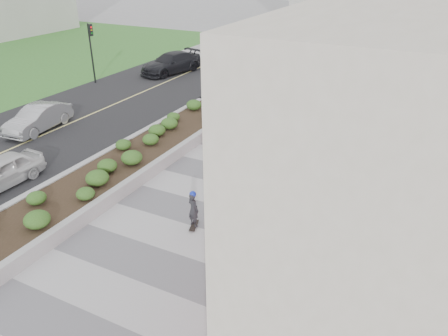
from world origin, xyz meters
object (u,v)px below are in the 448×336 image
(planter, at_px, (130,158))
(car_silver, at_px, (38,118))
(skateboarder, at_px, (193,209))
(car_white, at_px, (0,172))
(traffic_signal_far, at_px, (91,45))
(car_dark, at_px, (171,63))
(traffic_signal_near, at_px, (209,56))

(planter, distance_m, car_silver, 7.34)
(skateboarder, relative_size, car_silver, 0.36)
(skateboarder, bearing_deg, car_white, 169.47)
(traffic_signal_far, distance_m, car_silver, 9.60)
(car_silver, bearing_deg, traffic_signal_far, 106.93)
(car_white, distance_m, car_silver, 6.29)
(planter, distance_m, car_dark, 16.82)
(traffic_signal_far, height_order, car_white, traffic_signal_far)
(skateboarder, bearing_deg, planter, 133.28)
(car_dark, bearing_deg, traffic_signal_far, -108.91)
(planter, height_order, traffic_signal_near, traffic_signal_near)
(planter, relative_size, traffic_signal_far, 4.29)
(traffic_signal_near, bearing_deg, car_dark, 142.56)
(car_silver, xyz_separation_m, car_dark, (-0.41, 13.60, 0.11))
(traffic_signal_near, bearing_deg, traffic_signal_far, -176.89)
(traffic_signal_near, bearing_deg, planter, -80.65)
(planter, xyz_separation_m, car_dark, (-7.60, 15.00, 0.36))
(skateboarder, xyz_separation_m, car_silver, (-12.12, 4.23, -0.06))
(skateboarder, bearing_deg, traffic_signal_near, 99.65)
(skateboarder, height_order, car_silver, skateboarder)
(traffic_signal_far, bearing_deg, skateboarder, -38.97)
(traffic_signal_far, bearing_deg, car_white, -62.11)
(traffic_signal_far, height_order, car_silver, traffic_signal_far)
(car_silver, bearing_deg, planter, -17.59)
(traffic_signal_far, distance_m, skateboarder, 20.49)
(traffic_signal_far, relative_size, car_silver, 1.04)
(skateboarder, xyz_separation_m, car_white, (-8.56, -0.95, -0.11))
(skateboarder, height_order, car_dark, car_dark)
(traffic_signal_near, relative_size, car_dark, 0.79)
(traffic_signal_far, bearing_deg, planter, -42.46)
(traffic_signal_far, xyz_separation_m, car_dark, (3.32, 5.00, -1.98))
(car_silver, bearing_deg, traffic_signal_near, 52.45)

